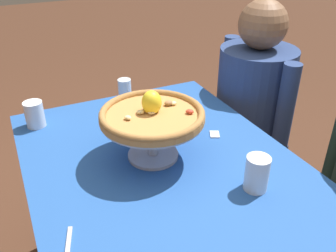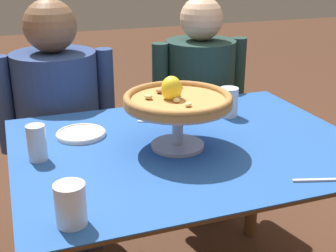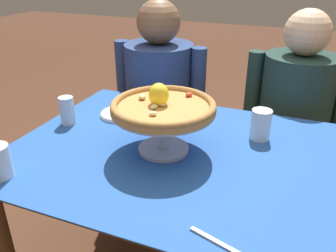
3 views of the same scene
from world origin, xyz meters
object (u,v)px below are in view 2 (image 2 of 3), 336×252
object	(u,v)px
water_glass_side_left	(37,145)
dinner_fork	(331,180)
water_glass_back_right	(228,103)
water_glass_front_left	(71,207)
pizza_stand	(178,118)
diner_right	(199,113)
side_plate	(81,134)
diner_left	(60,130)
pizza	(177,99)
sugar_packet	(145,120)

from	to	relation	value
water_glass_side_left	dinner_fork	size ratio (longest dim) A/B	0.59
water_glass_back_right	water_glass_front_left	xyz separation A→B (m)	(-0.72, -0.57, -0.01)
pizza_stand	diner_right	xyz separation A→B (m)	(0.41, 0.74, -0.28)
side_plate	dinner_fork	xyz separation A→B (m)	(0.62, -0.59, -0.01)
water_glass_front_left	diner_left	xyz separation A→B (m)	(0.09, 1.04, -0.20)
side_plate	diner_right	distance (m)	0.89
pizza	water_glass_front_left	xyz separation A→B (m)	(-0.41, -0.35, -0.13)
pizza_stand	water_glass_side_left	xyz separation A→B (m)	(-0.45, 0.06, -0.05)
water_glass_back_right	water_glass_front_left	distance (m)	0.91
pizza_stand	side_plate	world-z (taller)	pizza_stand
side_plate	diner_left	xyz separation A→B (m)	(-0.03, 0.48, -0.16)
water_glass_back_right	side_plate	xyz separation A→B (m)	(-0.60, -0.01, -0.04)
pizza_stand	diner_left	bearing A→B (deg)	114.65
pizza	water_glass_side_left	bearing A→B (deg)	172.88
pizza_stand	sugar_packet	world-z (taller)	pizza_stand
dinner_fork	sugar_packet	distance (m)	0.75
pizza	water_glass_back_right	xyz separation A→B (m)	(0.31, 0.22, -0.12)
water_glass_side_left	sugar_packet	size ratio (longest dim) A/B	2.33
pizza_stand	water_glass_back_right	size ratio (longest dim) A/B	3.01
pizza_stand	diner_right	distance (m)	0.89
pizza_stand	diner_right	bearing A→B (deg)	61.05
water_glass_front_left	sugar_packet	size ratio (longest dim) A/B	2.16
pizza_stand	water_glass_side_left	world-z (taller)	pizza_stand
side_plate	water_glass_side_left	bearing A→B (deg)	-136.57
water_glass_back_right	side_plate	distance (m)	0.60
side_plate	diner_left	distance (m)	0.51
pizza_stand	pizza	xyz separation A→B (m)	(-0.00, 0.00, 0.07)
water_glass_side_left	dinner_fork	xyz separation A→B (m)	(0.79, -0.44, -0.05)
water_glass_side_left	diner_right	world-z (taller)	diner_right
water_glass_side_left	diner_left	distance (m)	0.68
dinner_fork	sugar_packet	size ratio (longest dim) A/B	3.93
pizza	water_glass_side_left	distance (m)	0.47
diner_left	water_glass_side_left	bearing A→B (deg)	-102.05
water_glass_side_left	dinner_fork	distance (m)	0.90
pizza	diner_right	distance (m)	0.91
water_glass_back_right	dinner_fork	distance (m)	0.60
water_glass_side_left	pizza	bearing A→B (deg)	-7.12
pizza_stand	diner_left	size ratio (longest dim) A/B	0.30
water_glass_side_left	diner_left	bearing A→B (deg)	77.95
water_glass_front_left	side_plate	xyz separation A→B (m)	(0.12, 0.56, -0.04)
pizza	diner_left	distance (m)	0.83
water_glass_back_right	diner_right	world-z (taller)	diner_right
water_glass_back_right	side_plate	size ratio (longest dim) A/B	0.66
pizza	diner_right	bearing A→B (deg)	60.93
sugar_packet	pizza_stand	bearing A→B (deg)	-83.87
diner_left	diner_right	distance (m)	0.73
water_glass_side_left	diner_left	size ratio (longest dim) A/B	0.10
pizza_stand	water_glass_back_right	bearing A→B (deg)	36.00
pizza_stand	pizza	size ratio (longest dim) A/B	0.98
side_plate	diner_right	world-z (taller)	diner_right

